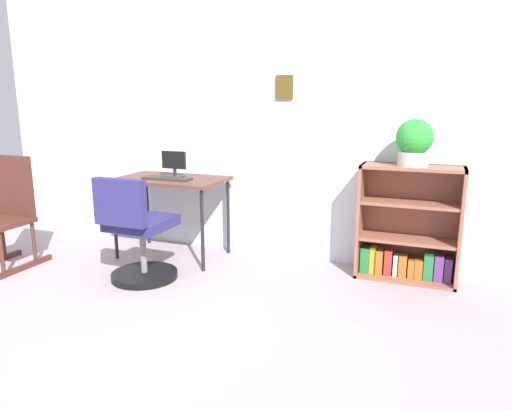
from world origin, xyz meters
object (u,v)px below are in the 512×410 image
at_px(bookshelf_low, 408,231).
at_px(office_chair, 138,237).
at_px(monitor, 174,165).
at_px(rocking_chair, 7,212).
at_px(desk, 171,185).
at_px(potted_plant_on_shelf, 414,142).
at_px(keyboard, 167,179).

bearing_deg(bookshelf_low, office_chair, -156.34).
bearing_deg(monitor, rocking_chair, -145.86).
bearing_deg(bookshelf_low, desk, -173.82).
distance_m(monitor, office_chair, 0.83).
relative_size(desk, potted_plant_on_shelf, 2.71).
bearing_deg(office_chair, desk, 96.74).
bearing_deg(keyboard, potted_plant_on_shelf, 7.22).
bearing_deg(monitor, keyboard, -84.41).
height_order(monitor, rocking_chair, monitor).
relative_size(desk, monitor, 4.10).
distance_m(office_chair, potted_plant_on_shelf, 2.21).
bearing_deg(keyboard, office_chair, -84.03).
distance_m(desk, keyboard, 0.12).
bearing_deg(bookshelf_low, monitor, -175.46).
height_order(rocking_chair, bookshelf_low, rocking_chair).
xyz_separation_m(monitor, rocking_chair, (-1.16, -0.79, -0.36)).
xyz_separation_m(bookshelf_low, potted_plant_on_shelf, (0.00, -0.05, 0.70)).
distance_m(monitor, rocking_chair, 1.45).
bearing_deg(office_chair, monitor, 95.88).
distance_m(desk, monitor, 0.18).
height_order(desk, potted_plant_on_shelf, potted_plant_on_shelf).
height_order(keyboard, potted_plant_on_shelf, potted_plant_on_shelf).
bearing_deg(office_chair, bookshelf_low, 23.66).
height_order(monitor, potted_plant_on_shelf, potted_plant_on_shelf).
xyz_separation_m(keyboard, potted_plant_on_shelf, (1.99, 0.25, 0.36)).
height_order(keyboard, bookshelf_low, bookshelf_low).
bearing_deg(rocking_chair, monitor, 34.14).
bearing_deg(keyboard, desk, 101.36).
relative_size(monitor, office_chair, 0.28).
distance_m(office_chair, rocking_chair, 1.24).
xyz_separation_m(monitor, keyboard, (0.01, -0.15, -0.10)).
bearing_deg(potted_plant_on_shelf, office_chair, -157.73).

